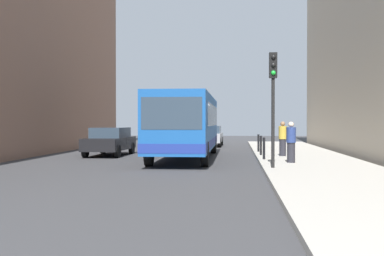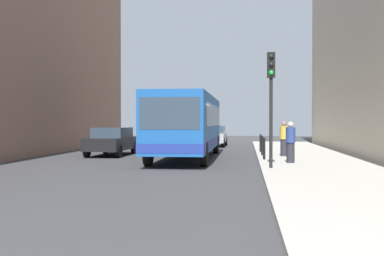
{
  "view_description": "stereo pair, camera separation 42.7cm",
  "coord_description": "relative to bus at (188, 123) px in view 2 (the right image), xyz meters",
  "views": [
    {
      "loc": [
        2.26,
        -19.02,
        1.8
      ],
      "look_at": [
        0.3,
        1.4,
        1.51
      ],
      "focal_mm": 43.67,
      "sensor_mm": 36.0,
      "label": 1
    },
    {
      "loc": [
        2.68,
        -18.97,
        1.8
      ],
      "look_at": [
        0.3,
        1.4,
        1.51
      ],
      "focal_mm": 43.67,
      "sensor_mm": 36.0,
      "label": 2
    }
  ],
  "objects": [
    {
      "name": "bollard_far",
      "position": [
        3.6,
        3.22,
        -1.1
      ],
      "size": [
        0.11,
        0.11,
        0.95
      ],
      "primitive_type": "cylinder",
      "color": "black",
      "rests_on": "sidewalk"
    },
    {
      "name": "ground_plane",
      "position": [
        0.15,
        -3.5,
        -1.73
      ],
      "size": [
        80.0,
        80.0,
        0.0
      ],
      "primitive_type": "plane",
      "color": "#38383A"
    },
    {
      "name": "pedestrian_mid_sidewalk",
      "position": [
        4.6,
        0.1,
        -0.75
      ],
      "size": [
        0.38,
        0.38,
        1.65
      ],
      "rotation": [
        0.0,
        0.0,
        5.79
      ],
      "color": "#26262D",
      "rests_on": "sidewalk"
    },
    {
      "name": "bollard_mid",
      "position": [
        3.6,
        0.62,
        -1.1
      ],
      "size": [
        0.11,
        0.11,
        0.95
      ],
      "primitive_type": "cylinder",
      "color": "black",
      "rests_on": "sidewalk"
    },
    {
      "name": "traffic_light",
      "position": [
        3.7,
        -5.71,
        1.28
      ],
      "size": [
        0.28,
        0.33,
        4.1
      ],
      "color": "black",
      "rests_on": "sidewalk"
    },
    {
      "name": "car_beside_bus",
      "position": [
        -4.27,
        1.62,
        -0.94
      ],
      "size": [
        1.91,
        4.42,
        1.48
      ],
      "rotation": [
        0.0,
        0.0,
        3.13
      ],
      "color": "black",
      "rests_on": "ground"
    },
    {
      "name": "bollard_near",
      "position": [
        3.6,
        -1.98,
        -1.1
      ],
      "size": [
        0.11,
        0.11,
        0.95
      ],
      "primitive_type": "cylinder",
      "color": "black",
      "rests_on": "sidewalk"
    },
    {
      "name": "bus",
      "position": [
        0.0,
        0.0,
        0.0
      ],
      "size": [
        2.58,
        11.03,
        3.0
      ],
      "rotation": [
        0.0,
        0.0,
        3.15
      ],
      "color": "#19519E",
      "rests_on": "ground"
    },
    {
      "name": "pedestrian_near_signal",
      "position": [
        4.58,
        -3.54,
        -0.76
      ],
      "size": [
        0.38,
        0.38,
        1.64
      ],
      "rotation": [
        0.0,
        0.0,
        0.38
      ],
      "color": "#26262D",
      "rests_on": "sidewalk"
    },
    {
      "name": "car_behind_bus",
      "position": [
        0.42,
        11.38,
        -0.94
      ],
      "size": [
        1.91,
        4.43,
        1.48
      ],
      "rotation": [
        0.0,
        0.0,
        3.13
      ],
      "color": "#A5A8AD",
      "rests_on": "ground"
    },
    {
      "name": "sidewalk",
      "position": [
        5.55,
        -3.5,
        -1.65
      ],
      "size": [
        4.4,
        40.0,
        0.15
      ],
      "primitive_type": "cube",
      "color": "#ADA89E",
      "rests_on": "ground"
    }
  ]
}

